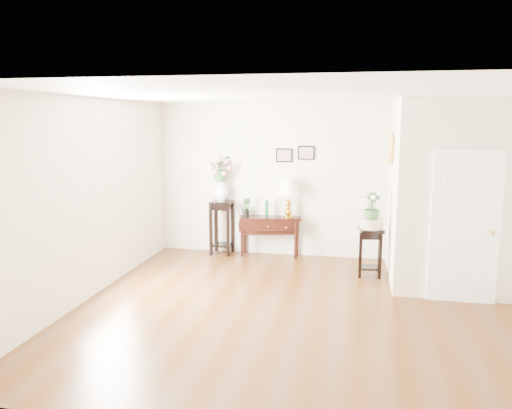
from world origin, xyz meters
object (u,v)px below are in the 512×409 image
(plant_stand_b, at_px, (370,252))
(table_lamp, at_px, (289,198))
(console_table, at_px, (270,236))
(plant_stand_a, at_px, (222,227))

(plant_stand_b, bearing_deg, table_lamp, 149.60)
(console_table, distance_m, plant_stand_a, 0.92)
(table_lamp, height_order, plant_stand_a, table_lamp)
(plant_stand_a, height_order, plant_stand_b, plant_stand_a)
(plant_stand_b, bearing_deg, console_table, 154.64)
(console_table, distance_m, plant_stand_b, 1.97)
(console_table, xyz_separation_m, plant_stand_a, (-0.91, 0.00, 0.13))
(table_lamp, relative_size, plant_stand_a, 0.70)
(table_lamp, relative_size, plant_stand_b, 0.90)
(table_lamp, distance_m, plant_stand_b, 1.81)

